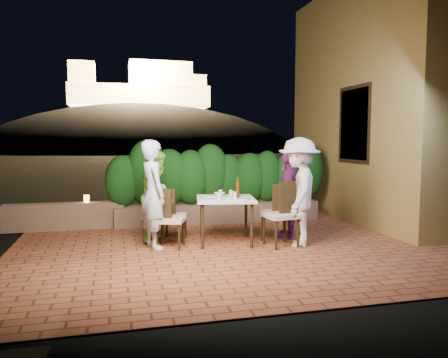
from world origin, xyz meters
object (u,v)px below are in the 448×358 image
object	(u,v)px
chair_left_front	(170,218)
chair_right_front	(281,214)
dining_table	(225,220)
diner_white	(299,192)
parapet_lamp	(86,199)
diner_blue	(153,194)
beer_bottle	(238,188)
chair_left_back	(174,215)
diner_green	(158,196)
chair_right_back	(273,212)
diner_purple	(289,194)
bowl	(220,194)

from	to	relation	value
chair_left_front	chair_right_front	world-z (taller)	chair_right_front
dining_table	diner_white	world-z (taller)	diner_white
chair_right_front	parapet_lamp	distance (m)	3.81
diner_blue	chair_right_front	bearing A→B (deg)	-114.70
dining_table	chair_right_front	xyz separation A→B (m)	(0.81, -0.41, 0.14)
beer_bottle	chair_left_back	distance (m)	1.18
chair_left_front	diner_green	world-z (taller)	diner_green
beer_bottle	diner_white	bearing A→B (deg)	-25.30
chair_right_back	diner_white	size ratio (longest dim) A/B	0.55
chair_left_front	diner_purple	distance (m)	2.11
dining_table	diner_white	distance (m)	1.28
bowl	diner_purple	world-z (taller)	diner_purple
diner_blue	parapet_lamp	world-z (taller)	diner_blue
beer_bottle	diner_blue	world-z (taller)	diner_blue
dining_table	chair_right_back	xyz separation A→B (m)	(0.86, 0.07, 0.10)
chair_left_back	chair_right_back	size ratio (longest dim) A/B	0.92
diner_blue	diner_green	bearing A→B (deg)	-27.45
chair_right_front	chair_left_back	bearing A→B (deg)	-36.31
diner_purple	chair_right_front	bearing A→B (deg)	-5.26
chair_left_back	diner_white	distance (m)	2.12
bowl	chair_right_front	distance (m)	1.14
chair_left_front	diner_green	xyz separation A→B (m)	(-0.14, 0.55, 0.29)
bowl	diner_purple	bearing A→B (deg)	-10.50
chair_left_front	diner_white	xyz separation A→B (m)	(2.02, -0.35, 0.40)
dining_table	diner_blue	bearing A→B (deg)	-177.95
chair_right_front	parapet_lamp	bearing A→B (deg)	-44.41
chair_right_back	diner_blue	size ratio (longest dim) A/B	0.56
beer_bottle	diner_purple	xyz separation A→B (m)	(0.96, 0.14, -0.15)
bowl	chair_left_front	bearing A→B (deg)	-154.35
chair_left_front	chair_right_back	distance (m)	1.79
bowl	parapet_lamp	bearing A→B (deg)	147.05
beer_bottle	chair_left_front	distance (m)	1.21
chair_right_back	chair_left_front	bearing A→B (deg)	27.32
beer_bottle	chair_left_front	bearing A→B (deg)	-176.03
diner_white	parapet_lamp	bearing A→B (deg)	-96.66
dining_table	chair_right_front	distance (m)	0.92
diner_blue	diner_green	world-z (taller)	diner_blue
chair_left_back	chair_right_front	bearing A→B (deg)	-10.04
chair_right_front	diner_green	xyz separation A→B (m)	(-1.87, 0.86, 0.24)
chair_right_front	parapet_lamp	size ratio (longest dim) A/B	7.41
diner_blue	chair_left_back	bearing A→B (deg)	-54.37
dining_table	diner_blue	size ratio (longest dim) A/B	0.55
diner_green	diner_white	distance (m)	2.34
chair_left_back	parapet_lamp	bearing A→B (deg)	154.72
dining_table	parapet_lamp	distance (m)	2.92
dining_table	diner_green	bearing A→B (deg)	156.99
diner_white	parapet_lamp	size ratio (longest dim) A/B	12.41
chair_right_back	diner_white	bearing A→B (deg)	136.15
chair_right_front	diner_blue	size ratio (longest dim) A/B	0.61
chair_right_front	bowl	bearing A→B (deg)	-50.82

